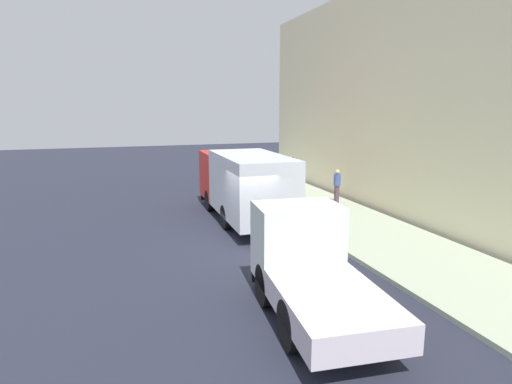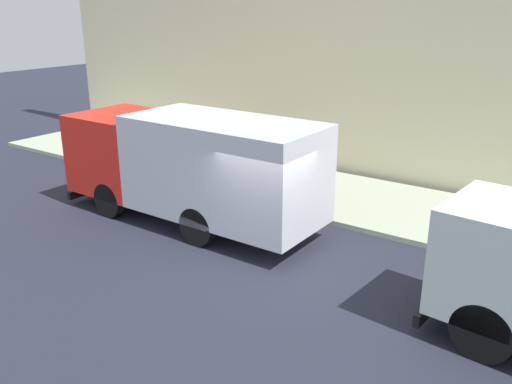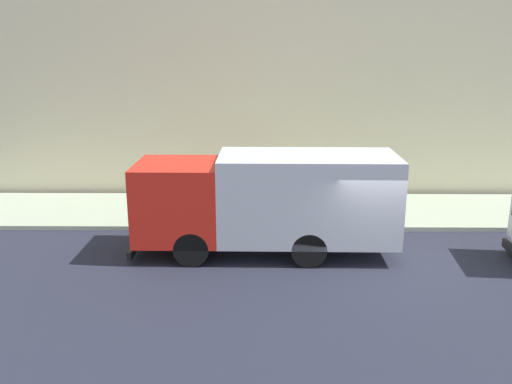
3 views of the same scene
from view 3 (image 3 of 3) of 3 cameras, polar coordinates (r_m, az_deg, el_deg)
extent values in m
plane|color=#232634|center=(15.50, 12.90, -7.70)|extent=(80.00, 80.00, 0.00)
cube|color=#A5B197|center=(20.15, 9.96, -1.94)|extent=(4.12, 30.00, 0.14)
cube|color=beige|center=(21.82, 9.50, 12.94)|extent=(0.50, 30.00, 10.29)
cube|color=red|center=(15.87, -8.10, -0.85)|extent=(2.42, 2.40, 2.19)
cube|color=black|center=(16.03, -12.26, 0.09)|extent=(2.02, 0.08, 1.23)
cube|color=silver|center=(15.67, 5.39, -0.49)|extent=(2.45, 5.07, 2.44)
cube|color=black|center=(16.52, -12.22, -5.21)|extent=(2.30, 0.14, 0.24)
cylinder|color=black|center=(15.16, -6.79, -5.95)|extent=(0.31, 0.98, 0.98)
cylinder|color=black|center=(17.12, -5.84, -3.42)|extent=(0.31, 0.98, 0.98)
cylinder|color=black|center=(15.06, 5.56, -6.05)|extent=(0.31, 0.98, 0.98)
cylinder|color=black|center=(17.03, 5.04, -3.49)|extent=(0.31, 0.98, 0.98)
cylinder|color=#4C3648|center=(20.90, -2.12, 0.33)|extent=(0.32, 0.32, 0.86)
cylinder|color=#374D96|center=(20.72, -2.14, 2.24)|extent=(0.43, 0.43, 0.56)
sphere|color=tan|center=(20.64, -2.15, 3.31)|extent=(0.23, 0.23, 0.23)
cylinder|color=#4C5156|center=(17.86, 1.35, 0.49)|extent=(0.08, 0.08, 2.51)
cube|color=blue|center=(17.63, 1.30, 3.64)|extent=(0.44, 0.03, 0.36)
camera|label=1|loc=(20.04, 61.15, 4.25)|focal=30.20mm
camera|label=2|loc=(10.57, 63.42, 4.84)|focal=37.73mm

